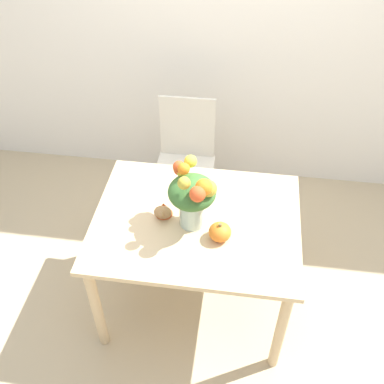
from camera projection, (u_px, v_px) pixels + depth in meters
ground_plane at (196, 297)px, 3.03m from camera, size 12.00×12.00×0.00m
wall_back at (223, 17)px, 3.11m from camera, size 8.00×0.06×2.70m
dining_table at (196, 233)px, 2.59m from camera, size 1.16×0.90×0.76m
flower_vase at (192, 195)px, 2.35m from camera, size 0.26×0.32×0.39m
pumpkin at (220, 232)px, 2.38m from camera, size 0.12×0.12×0.11m
turkey_figurine at (163, 210)px, 2.51m from camera, size 0.10×0.14×0.08m
dining_chair_near_window at (185, 162)px, 3.29m from camera, size 0.43×0.43×0.97m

